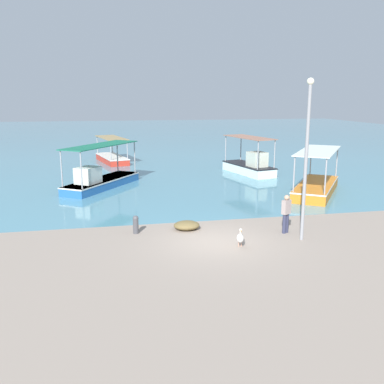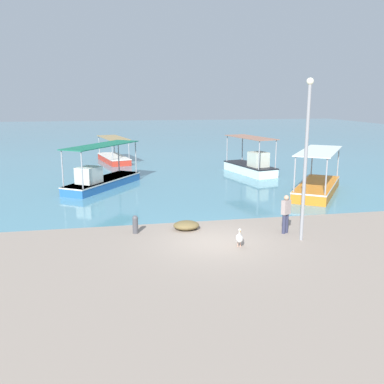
{
  "view_description": "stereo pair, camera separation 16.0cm",
  "coord_description": "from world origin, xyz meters",
  "px_view_note": "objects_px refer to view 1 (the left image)",
  "views": [
    {
      "loc": [
        -4.16,
        -16.06,
        5.78
      ],
      "look_at": [
        -0.13,
        3.8,
        1.26
      ],
      "focal_mm": 40.0,
      "sensor_mm": 36.0,
      "label": 1
    },
    {
      "loc": [
        -4.01,
        -16.09,
        5.78
      ],
      "look_at": [
        -0.13,
        3.8,
        1.26
      ],
      "focal_mm": 40.0,
      "sensor_mm": 36.0,
      "label": 2
    }
  ],
  "objects_px": {
    "fishing_boat_near_left": "(112,157)",
    "fishing_boat_far_right": "(250,165)",
    "fishing_boat_far_left": "(100,179)",
    "fisherman_standing": "(286,213)",
    "fishing_boat_outer": "(316,185)",
    "pelican": "(240,238)",
    "mooring_bollard": "(136,224)",
    "net_pile": "(187,225)",
    "lamp_post": "(306,153)"
  },
  "relations": [
    {
      "from": "fishing_boat_near_left",
      "to": "fishing_boat_far_right",
      "type": "bearing_deg",
      "value": -38.8
    },
    {
      "from": "fishing_boat_far_left",
      "to": "fisherman_standing",
      "type": "bearing_deg",
      "value": -54.31
    },
    {
      "from": "fishing_boat_far_right",
      "to": "fishing_boat_outer",
      "type": "bearing_deg",
      "value": -76.73
    },
    {
      "from": "pelican",
      "to": "mooring_bollard",
      "type": "distance_m",
      "value": 4.65
    },
    {
      "from": "fisherman_standing",
      "to": "net_pile",
      "type": "height_order",
      "value": "fisherman_standing"
    },
    {
      "from": "fishing_boat_far_right",
      "to": "net_pile",
      "type": "height_order",
      "value": "fishing_boat_far_right"
    },
    {
      "from": "pelican",
      "to": "net_pile",
      "type": "xyz_separation_m",
      "value": [
        -1.64,
        2.64,
        -0.19
      ]
    },
    {
      "from": "fishing_boat_far_right",
      "to": "fishing_boat_near_left",
      "type": "relative_size",
      "value": 0.94
    },
    {
      "from": "fisherman_standing",
      "to": "mooring_bollard",
      "type": "bearing_deg",
      "value": 169.27
    },
    {
      "from": "fishing_boat_far_right",
      "to": "fisherman_standing",
      "type": "height_order",
      "value": "fishing_boat_far_right"
    },
    {
      "from": "fishing_boat_near_left",
      "to": "lamp_post",
      "type": "height_order",
      "value": "lamp_post"
    },
    {
      "from": "fishing_boat_near_left",
      "to": "net_pile",
      "type": "bearing_deg",
      "value": -82.29
    },
    {
      "from": "fishing_boat_far_left",
      "to": "pelican",
      "type": "xyz_separation_m",
      "value": [
        5.49,
        -12.41,
        -0.23
      ]
    },
    {
      "from": "fishing_boat_far_left",
      "to": "net_pile",
      "type": "relative_size",
      "value": 5.51
    },
    {
      "from": "fishing_boat_far_right",
      "to": "net_pile",
      "type": "distance_m",
      "value": 14.85
    },
    {
      "from": "fishing_boat_near_left",
      "to": "mooring_bollard",
      "type": "distance_m",
      "value": 21.23
    },
    {
      "from": "fishing_boat_far_right",
      "to": "fisherman_standing",
      "type": "relative_size",
      "value": 3.22
    },
    {
      "from": "fishing_boat_near_left",
      "to": "fishing_boat_outer",
      "type": "bearing_deg",
      "value": -52.42
    },
    {
      "from": "fishing_boat_near_left",
      "to": "pelican",
      "type": "xyz_separation_m",
      "value": [
        4.5,
        -23.74,
        -0.09
      ]
    },
    {
      "from": "net_pile",
      "to": "fishing_boat_far_left",
      "type": "bearing_deg",
      "value": 111.52
    },
    {
      "from": "lamp_post",
      "to": "fisherman_standing",
      "type": "bearing_deg",
      "value": 106.9
    },
    {
      "from": "fishing_boat_far_right",
      "to": "mooring_bollard",
      "type": "height_order",
      "value": "fishing_boat_far_right"
    },
    {
      "from": "fisherman_standing",
      "to": "net_pile",
      "type": "xyz_separation_m",
      "value": [
        -4.12,
        1.32,
        -0.72
      ]
    },
    {
      "from": "pelican",
      "to": "fishing_boat_far_right",
      "type": "bearing_deg",
      "value": 69.71
    },
    {
      "from": "mooring_bollard",
      "to": "fishing_boat_far_right",
      "type": "bearing_deg",
      "value": 53.42
    },
    {
      "from": "fishing_boat_near_left",
      "to": "mooring_bollard",
      "type": "height_order",
      "value": "fishing_boat_near_left"
    },
    {
      "from": "fishing_boat_outer",
      "to": "mooring_bollard",
      "type": "distance_m",
      "value": 12.7
    },
    {
      "from": "fishing_boat_outer",
      "to": "fishing_boat_far_right",
      "type": "height_order",
      "value": "fishing_boat_far_right"
    },
    {
      "from": "fishing_boat_far_left",
      "to": "fishing_boat_near_left",
      "type": "xyz_separation_m",
      "value": [
        0.99,
        11.34,
        -0.14
      ]
    },
    {
      "from": "fishing_boat_near_left",
      "to": "mooring_bollard",
      "type": "relative_size",
      "value": 7.27
    },
    {
      "from": "fishing_boat_far_right",
      "to": "fishing_boat_far_left",
      "type": "bearing_deg",
      "value": -164.53
    },
    {
      "from": "fisherman_standing",
      "to": "lamp_post",
      "type": "bearing_deg",
      "value": -73.1
    },
    {
      "from": "lamp_post",
      "to": "fisherman_standing",
      "type": "relative_size",
      "value": 3.85
    },
    {
      "from": "fishing_boat_far_left",
      "to": "mooring_bollard",
      "type": "distance_m",
      "value": 10.01
    },
    {
      "from": "lamp_post",
      "to": "mooring_bollard",
      "type": "bearing_deg",
      "value": 161.87
    },
    {
      "from": "fisherman_standing",
      "to": "net_pile",
      "type": "bearing_deg",
      "value": 162.18
    },
    {
      "from": "pelican",
      "to": "mooring_bollard",
      "type": "bearing_deg",
      "value": 147.11
    },
    {
      "from": "fishing_boat_far_left",
      "to": "fishing_boat_far_right",
      "type": "xyz_separation_m",
      "value": [
        11.23,
        3.11,
        0.07
      ]
    },
    {
      "from": "fishing_boat_near_left",
      "to": "fisherman_standing",
      "type": "height_order",
      "value": "fishing_boat_near_left"
    },
    {
      "from": "pelican",
      "to": "lamp_post",
      "type": "relative_size",
      "value": 0.12
    },
    {
      "from": "mooring_bollard",
      "to": "fisherman_standing",
      "type": "xyz_separation_m",
      "value": [
        6.38,
        -1.21,
        0.48
      ]
    },
    {
      "from": "fishing_boat_far_left",
      "to": "fisherman_standing",
      "type": "xyz_separation_m",
      "value": [
        7.97,
        -11.09,
        0.31
      ]
    },
    {
      "from": "fishing_boat_near_left",
      "to": "net_pile",
      "type": "height_order",
      "value": "fishing_boat_near_left"
    },
    {
      "from": "fishing_boat_outer",
      "to": "fishing_boat_far_right",
      "type": "relative_size",
      "value": 1.16
    },
    {
      "from": "pelican",
      "to": "mooring_bollard",
      "type": "height_order",
      "value": "pelican"
    },
    {
      "from": "lamp_post",
      "to": "net_pile",
      "type": "height_order",
      "value": "lamp_post"
    },
    {
      "from": "fishing_boat_near_left",
      "to": "lamp_post",
      "type": "relative_size",
      "value": 0.89
    },
    {
      "from": "fishing_boat_far_left",
      "to": "fishing_boat_near_left",
      "type": "relative_size",
      "value": 1.1
    },
    {
      "from": "fisherman_standing",
      "to": "net_pile",
      "type": "relative_size",
      "value": 1.46
    },
    {
      "from": "pelican",
      "to": "fishing_boat_outer",
      "type": "bearing_deg",
      "value": 47.7
    }
  ]
}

